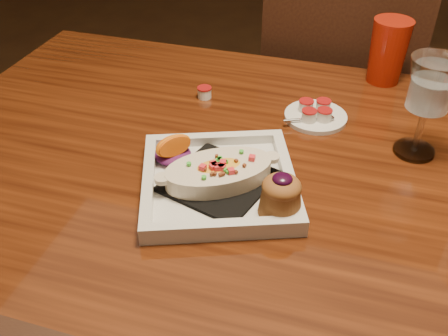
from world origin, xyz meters
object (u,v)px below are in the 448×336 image
(plate, at_px, (226,180))
(saucer, at_px, (315,115))
(goblet, at_px, (431,90))
(table, at_px, (302,217))
(chair_far, at_px, (333,114))
(red_tumbler, at_px, (388,51))

(plate, xyz_separation_m, saucer, (0.11, 0.27, -0.01))
(goblet, xyz_separation_m, saucer, (-0.19, 0.06, -0.12))
(table, height_order, plate, plate)
(chair_far, distance_m, saucer, 0.51)
(red_tumbler, bearing_deg, plate, -115.55)
(goblet, bearing_deg, saucer, 162.04)
(plate, distance_m, red_tumbler, 0.53)
(chair_far, bearing_deg, goblet, 109.28)
(saucer, bearing_deg, red_tumbler, 59.93)
(plate, relative_size, goblet, 1.74)
(red_tumbler, bearing_deg, saucer, -120.07)
(table, bearing_deg, goblet, 35.64)
(saucer, distance_m, red_tumbler, 0.25)
(chair_far, height_order, goblet, goblet)
(plate, bearing_deg, goblet, 13.68)
(table, relative_size, chair_far, 1.61)
(table, relative_size, red_tumbler, 10.57)
(table, xyz_separation_m, plate, (-0.12, -0.08, 0.12))
(saucer, relative_size, red_tumbler, 0.89)
(chair_far, bearing_deg, plate, 80.20)
(chair_far, bearing_deg, saucer, 87.99)
(chair_far, bearing_deg, table, 90.00)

